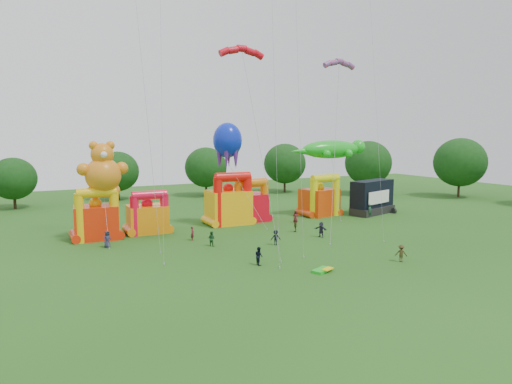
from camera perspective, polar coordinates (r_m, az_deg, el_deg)
name	(u,v)px	position (r m, az deg, el deg)	size (l,w,h in m)	color
ground	(358,286)	(38.13, 12.63, -11.35)	(160.00, 160.00, 0.00)	#1F4D15
tree_ring	(343,208)	(36.39, 10.81, -2.04)	(125.43, 127.55, 12.07)	#352314
bouncy_castle_0	(96,219)	(55.74, -19.34, -3.24)	(5.09, 4.21, 6.12)	red
bouncy_castle_1	(148,216)	(57.60, -13.36, -2.98)	(4.74, 3.84, 5.36)	orange
bouncy_castle_2	(229,204)	(61.56, -3.38, -1.55)	(5.54, 4.49, 7.14)	#FFAB0D
bouncy_castle_3	(248,205)	(63.64, -1.02, -1.60)	(5.42, 4.49, 6.08)	red
bouncy_castle_4	(320,200)	(68.90, 8.04, -0.94)	(5.94, 5.21, 6.27)	#D73D0B
stage_trailer	(372,197)	(71.92, 14.33, -0.67)	(8.57, 5.25, 5.17)	black
teddy_bear_kite	(103,178)	(54.34, -18.53, 1.65)	(5.63, 6.87, 11.42)	orange
gecko_kite	(333,166)	(67.78, 9.66, 3.20)	(13.11, 7.20, 11.35)	green
octopus_kite	(240,177)	(59.20, -1.98, 1.86)	(5.40, 6.67, 13.69)	#0C22BE
parafoil_kites	(309,143)	(52.45, 6.63, 6.16)	(29.09, 13.82, 30.06)	red
diamond_kites	(281,91)	(46.96, 3.15, 12.50)	(27.21, 12.50, 36.83)	red
folded_kite_bundle	(323,270)	(41.24, 8.32, -9.63)	(2.23, 1.71, 0.31)	green
spectator_0	(107,239)	(51.48, -18.10, -5.63)	(0.90, 0.58, 1.84)	#292843
spectator_1	(192,233)	(52.84, -7.95, -5.14)	(0.59, 0.39, 1.61)	maroon
spectator_2	(211,239)	(49.93, -5.59, -5.82)	(0.79, 0.62, 1.63)	#1D4924
spectator_3	(276,238)	(50.16, 2.47, -5.71)	(1.07, 0.62, 1.66)	black
spectator_4	(295,226)	(57.05, 4.94, -4.20)	(0.93, 0.39, 1.59)	#3B3417
spectator_5	(321,229)	(54.48, 8.14, -4.66)	(1.68, 0.54, 1.82)	#262238
spectator_6	(296,217)	(63.10, 4.97, -3.07)	(0.81, 0.53, 1.66)	#5A191E
spectator_7	(370,211)	(68.64, 14.05, -2.31)	(0.71, 0.47, 1.95)	#1A4129
spectator_8	(259,256)	(42.62, 0.37, -8.00)	(0.83, 0.65, 1.71)	black
spectator_9	(401,253)	(45.81, 17.69, -7.30)	(1.07, 0.61, 1.65)	#3B3117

